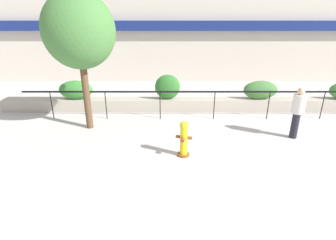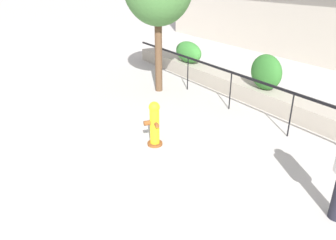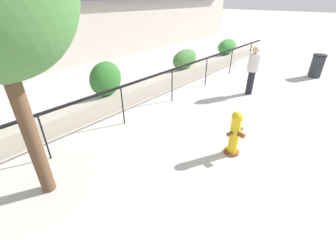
{
  "view_description": "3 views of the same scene",
  "coord_description": "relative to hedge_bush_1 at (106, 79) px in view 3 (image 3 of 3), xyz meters",
  "views": [
    {
      "loc": [
        -1.83,
        -4.95,
        3.8
      ],
      "look_at": [
        -1.86,
        3.13,
        0.63
      ],
      "focal_mm": 28.0,
      "sensor_mm": 36.0,
      "label": 1
    },
    {
      "loc": [
        4.56,
        -1.5,
        3.67
      ],
      "look_at": [
        -1.54,
        2.36,
        0.46
      ],
      "focal_mm": 35.0,
      "sensor_mm": 36.0,
      "label": 2
    },
    {
      "loc": [
        -5.59,
        0.21,
        3.25
      ],
      "look_at": [
        -2.15,
        3.21,
        0.73
      ],
      "focal_mm": 24.0,
      "sensor_mm": 36.0,
      "label": 3
    }
  ],
  "objects": [
    {
      "name": "fence_railing_segment",
      "position": [
        1.85,
        -1.1,
        -0.01
      ],
      "size": [
        15.0,
        0.05,
        1.15
      ],
      "color": "black",
      "rests_on": "ground"
    },
    {
      "name": "planter_wall_low",
      "position": [
        1.85,
        0.0,
        -0.78
      ],
      "size": [
        18.0,
        0.7,
        0.5
      ],
      "primitive_type": "cube",
      "color": "#ADA393",
      "rests_on": "ground"
    },
    {
      "name": "hedge_bush_1",
      "position": [
        0.0,
        0.0,
        0.0
      ],
      "size": [
        1.08,
        0.58,
        1.06
      ],
      "primitive_type": "ellipsoid",
      "color": "#2D6B28",
      "rests_on": "planter_wall_low"
    },
    {
      "name": "hedge_bush_3",
      "position": [
        7.73,
        0.0,
        -0.15
      ],
      "size": [
        1.53,
        0.7,
        0.76
      ],
      "primitive_type": "ellipsoid",
      "color": "#387F33",
      "rests_on": "planter_wall_low"
    },
    {
      "name": "hedge_bush_2",
      "position": [
        4.0,
        0.0,
        -0.13
      ],
      "size": [
        1.47,
        0.57,
        0.8
      ],
      "primitive_type": "ellipsoid",
      "color": "#427538",
      "rests_on": "planter_wall_low"
    },
    {
      "name": "trash_bin",
      "position": [
        8.19,
        -4.27,
        -0.52
      ],
      "size": [
        0.55,
        0.55,
        1.01
      ],
      "color": "#2D3338",
      "rests_on": "ground"
    },
    {
      "name": "ground_plane",
      "position": [
        1.85,
        -6.0,
        -1.03
      ],
      "size": [
        120.0,
        120.0,
        0.0
      ],
      "primitive_type": "plane",
      "color": "#BCB7B2"
    },
    {
      "name": "fire_hydrant",
      "position": [
        0.48,
        -4.12,
        -0.48
      ],
      "size": [
        0.48,
        0.47,
        1.08
      ],
      "color": "brown",
      "rests_on": "ground"
    },
    {
      "name": "pedestrian",
      "position": [
        4.26,
        -2.87,
        -0.04
      ],
      "size": [
        0.44,
        0.44,
        1.73
      ],
      "color": "black",
      "rests_on": "ground"
    }
  ]
}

